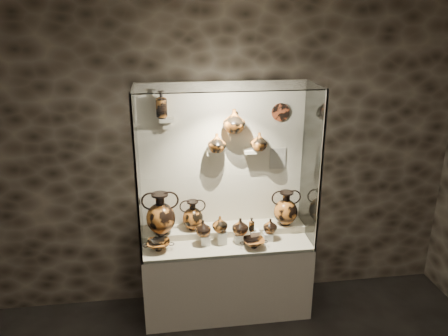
# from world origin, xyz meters

# --- Properties ---
(wall_back) EXTENTS (5.00, 0.02, 3.20)m
(wall_back) POSITION_xyz_m (0.00, 2.50, 1.60)
(wall_back) COLOR black
(wall_back) RESTS_ON ground
(plinth) EXTENTS (1.70, 0.60, 0.80)m
(plinth) POSITION_xyz_m (0.00, 2.18, 0.40)
(plinth) COLOR beige
(plinth) RESTS_ON floor
(front_tier) EXTENTS (1.68, 0.58, 0.03)m
(front_tier) POSITION_xyz_m (0.00, 2.18, 0.82)
(front_tier) COLOR #C4B698
(front_tier) RESTS_ON plinth
(rear_tier) EXTENTS (1.70, 0.25, 0.10)m
(rear_tier) POSITION_xyz_m (0.00, 2.35, 0.85)
(rear_tier) COLOR #C4B698
(rear_tier) RESTS_ON plinth
(back_panel) EXTENTS (1.70, 0.03, 1.60)m
(back_panel) POSITION_xyz_m (0.00, 2.50, 1.60)
(back_panel) COLOR beige
(back_panel) RESTS_ON plinth
(glass_front) EXTENTS (1.70, 0.01, 1.60)m
(glass_front) POSITION_xyz_m (0.00, 1.88, 1.60)
(glass_front) COLOR white
(glass_front) RESTS_ON plinth
(glass_left) EXTENTS (0.01, 0.60, 1.60)m
(glass_left) POSITION_xyz_m (-0.85, 2.18, 1.60)
(glass_left) COLOR white
(glass_left) RESTS_ON plinth
(glass_right) EXTENTS (0.01, 0.60, 1.60)m
(glass_right) POSITION_xyz_m (0.85, 2.18, 1.60)
(glass_right) COLOR white
(glass_right) RESTS_ON plinth
(glass_top) EXTENTS (1.70, 0.60, 0.01)m
(glass_top) POSITION_xyz_m (0.00, 2.18, 2.40)
(glass_top) COLOR white
(glass_top) RESTS_ON back_panel
(frame_post_left) EXTENTS (0.02, 0.02, 1.60)m
(frame_post_left) POSITION_xyz_m (-0.84, 1.89, 1.60)
(frame_post_left) COLOR gray
(frame_post_left) RESTS_ON plinth
(frame_post_right) EXTENTS (0.02, 0.02, 1.60)m
(frame_post_right) POSITION_xyz_m (0.84, 1.89, 1.60)
(frame_post_right) COLOR gray
(frame_post_right) RESTS_ON plinth
(pedestal_a) EXTENTS (0.09, 0.09, 0.10)m
(pedestal_a) POSITION_xyz_m (-0.22, 2.13, 0.88)
(pedestal_a) COLOR silver
(pedestal_a) RESTS_ON front_tier
(pedestal_b) EXTENTS (0.09, 0.09, 0.13)m
(pedestal_b) POSITION_xyz_m (-0.05, 2.13, 0.90)
(pedestal_b) COLOR silver
(pedestal_b) RESTS_ON front_tier
(pedestal_c) EXTENTS (0.09, 0.09, 0.09)m
(pedestal_c) POSITION_xyz_m (0.12, 2.13, 0.88)
(pedestal_c) COLOR silver
(pedestal_c) RESTS_ON front_tier
(pedestal_d) EXTENTS (0.09, 0.09, 0.12)m
(pedestal_d) POSITION_xyz_m (0.28, 2.13, 0.89)
(pedestal_d) COLOR silver
(pedestal_d) RESTS_ON front_tier
(pedestal_e) EXTENTS (0.09, 0.09, 0.08)m
(pedestal_e) POSITION_xyz_m (0.42, 2.13, 0.87)
(pedestal_e) COLOR silver
(pedestal_e) RESTS_ON front_tier
(bracket_ul) EXTENTS (0.14, 0.12, 0.04)m
(bracket_ul) POSITION_xyz_m (-0.55, 2.42, 2.05)
(bracket_ul) COLOR beige
(bracket_ul) RESTS_ON back_panel
(bracket_ca) EXTENTS (0.14, 0.12, 0.04)m
(bracket_ca) POSITION_xyz_m (-0.10, 2.42, 1.70)
(bracket_ca) COLOR beige
(bracket_ca) RESTS_ON back_panel
(bracket_cb) EXTENTS (0.10, 0.12, 0.04)m
(bracket_cb) POSITION_xyz_m (0.10, 2.42, 1.90)
(bracket_cb) COLOR beige
(bracket_cb) RESTS_ON back_panel
(bracket_cc) EXTENTS (0.14, 0.12, 0.04)m
(bracket_cc) POSITION_xyz_m (0.28, 2.42, 1.70)
(bracket_cc) COLOR beige
(bracket_cc) RESTS_ON back_panel
(amphora_left) EXTENTS (0.44, 0.44, 0.44)m
(amphora_left) POSITION_xyz_m (-0.65, 2.29, 1.12)
(amphora_left) COLOR #A65B1F
(amphora_left) RESTS_ON rear_tier
(amphora_mid) EXTENTS (0.29, 0.29, 0.32)m
(amphora_mid) POSITION_xyz_m (-0.33, 2.34, 1.06)
(amphora_mid) COLOR #AE5D1E
(amphora_mid) RESTS_ON rear_tier
(amphora_right) EXTENTS (0.36, 0.36, 0.38)m
(amphora_right) POSITION_xyz_m (0.65, 2.32, 1.09)
(amphora_right) COLOR #A65B1F
(amphora_right) RESTS_ON rear_tier
(jug_a) EXTENTS (0.20, 0.20, 0.16)m
(jug_a) POSITION_xyz_m (-0.24, 2.13, 1.01)
(jug_a) COLOR #A65B1F
(jug_a) RESTS_ON pedestal_a
(jug_b) EXTENTS (0.20, 0.20, 0.16)m
(jug_b) POSITION_xyz_m (-0.07, 2.14, 1.04)
(jug_b) COLOR #AE5D1E
(jug_b) RESTS_ON pedestal_b
(jug_c) EXTENTS (0.19, 0.19, 0.17)m
(jug_c) POSITION_xyz_m (0.13, 2.13, 1.01)
(jug_c) COLOR #A65B1F
(jug_c) RESTS_ON pedestal_c
(jug_e) EXTENTS (0.16, 0.16, 0.15)m
(jug_e) POSITION_xyz_m (0.44, 2.15, 0.98)
(jug_e) COLOR #A65B1F
(jug_e) RESTS_ON pedestal_e
(lekythos_small) EXTENTS (0.07, 0.07, 0.16)m
(lekythos_small) POSITION_xyz_m (0.25, 2.12, 1.03)
(lekythos_small) COLOR #AE5D1E
(lekythos_small) RESTS_ON pedestal_d
(kylix_left) EXTENTS (0.31, 0.27, 0.12)m
(kylix_left) POSITION_xyz_m (-0.68, 2.08, 0.89)
(kylix_left) COLOR #AE5D1E
(kylix_left) RESTS_ON front_tier
(kylix_right) EXTENTS (0.30, 0.26, 0.11)m
(kylix_right) POSITION_xyz_m (0.25, 2.01, 0.88)
(kylix_right) COLOR #A65B1F
(kylix_right) RESTS_ON front_tier
(lekythos_tall) EXTENTS (0.13, 0.13, 0.30)m
(lekythos_tall) POSITION_xyz_m (-0.59, 2.41, 2.22)
(lekythos_tall) COLOR #A65B1F
(lekythos_tall) RESTS_ON bracket_ul
(ovoid_vase_a) EXTENTS (0.22, 0.22, 0.19)m
(ovoid_vase_a) POSITION_xyz_m (-0.07, 2.38, 1.81)
(ovoid_vase_a) COLOR #AE5D1E
(ovoid_vase_a) RESTS_ON bracket_ca
(ovoid_vase_b) EXTENTS (0.27, 0.27, 0.23)m
(ovoid_vase_b) POSITION_xyz_m (0.10, 2.36, 2.03)
(ovoid_vase_b) COLOR #AE5D1E
(ovoid_vase_b) RESTS_ON bracket_cb
(ovoid_vase_c) EXTENTS (0.21, 0.21, 0.18)m
(ovoid_vase_c) POSITION_xyz_m (0.36, 2.38, 1.81)
(ovoid_vase_c) COLOR #AE5D1E
(ovoid_vase_c) RESTS_ON bracket_cc
(wall_plate) EXTENTS (0.19, 0.02, 0.19)m
(wall_plate) POSITION_xyz_m (0.59, 2.47, 2.08)
(wall_plate) COLOR #AF4622
(wall_plate) RESTS_ON back_panel
(info_placard) EXTENTS (0.17, 0.01, 0.23)m
(info_placard) POSITION_xyz_m (0.58, 2.47, 1.59)
(info_placard) COLOR beige
(info_placard) RESTS_ON back_panel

